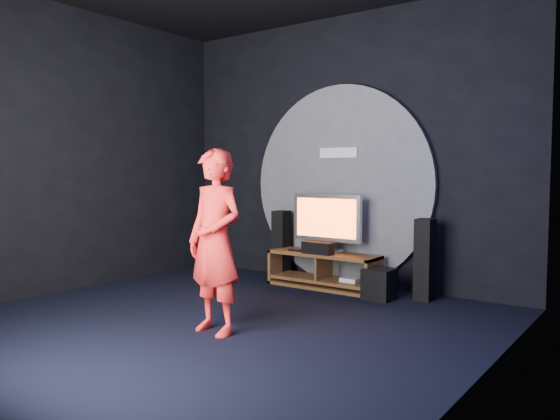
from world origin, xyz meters
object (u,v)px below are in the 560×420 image
Objects in this scene: tower_speaker_left at (281,245)px; subwoofer at (379,284)px; tower_speaker_right at (425,260)px; tv at (327,221)px; media_console at (324,273)px; player at (215,242)px.

subwoofer is (1.63, -0.31, -0.29)m from tower_speaker_left.
tower_speaker_left is at bearing 169.17° from subwoofer.
tv is at bearing -178.29° from tower_speaker_right.
tower_speaker_left is at bearing 178.64° from tower_speaker_right.
media_console is at bearing 169.42° from subwoofer.
media_console is 1.55× the size of tower_speaker_right.
tower_speaker_right is 0.59m from subwoofer.
tower_speaker_left is at bearing 117.60° from player.
tower_speaker_left reaches higher than subwoofer.
media_console is 0.86m from subwoofer.
subwoofer is 0.21× the size of player.
tower_speaker_right is (1.28, 0.04, -0.38)m from tv.
tv reaches higher than media_console.
tower_speaker_right is at bearing 31.17° from subwoofer.
tv is 2.33m from player.
tower_speaker_right is 0.56× the size of player.
tower_speaker_right is at bearing -1.36° from tower_speaker_left.
player is at bearing -67.30° from tower_speaker_left.
player is at bearing -114.26° from tower_speaker_right.
tower_speaker_right reaches higher than media_console.
player reaches higher than subwoofer.
tower_speaker_left is 1.00× the size of tower_speaker_right.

